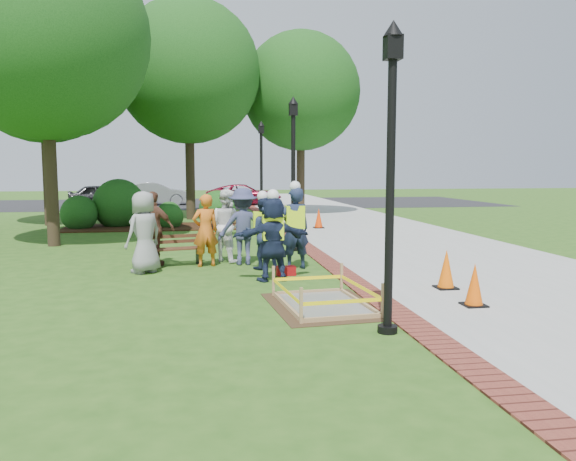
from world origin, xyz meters
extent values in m
plane|color=#285116|center=(0.00, 0.00, 0.00)|extent=(100.00, 100.00, 0.00)
cube|color=#9E9E99|center=(5.00, 10.00, 0.01)|extent=(6.00, 60.00, 0.02)
cube|color=maroon|center=(1.75, 10.00, 0.01)|extent=(0.50, 60.00, 0.03)
cube|color=#381E0F|center=(-3.00, 12.00, 0.02)|extent=(7.00, 3.00, 0.05)
cube|color=black|center=(0.00, 27.00, 0.00)|extent=(36.00, 12.00, 0.01)
cube|color=#47331E|center=(0.69, -1.38, 0.00)|extent=(1.89, 2.44, 0.01)
cube|color=gray|center=(0.69, -1.38, 0.02)|extent=(1.35, 1.90, 0.04)
cube|color=tan|center=(0.69, -1.38, 0.04)|extent=(1.48, 2.03, 0.08)
cube|color=tan|center=(0.69, -1.38, 0.28)|extent=(1.51, 2.06, 0.55)
cube|color=yellow|center=(0.69, -1.38, 0.30)|extent=(1.46, 2.00, 0.06)
cube|color=#4E2B1B|center=(-1.93, 2.96, 0.41)|extent=(1.41, 0.71, 0.04)
cube|color=#4E2B1B|center=(-1.98, 3.17, 0.62)|extent=(1.32, 0.36, 0.22)
cube|color=black|center=(-1.93, 2.96, 0.20)|extent=(1.30, 0.73, 0.40)
cube|color=brown|center=(-0.33, 9.13, 0.45)|extent=(1.53, 0.71, 0.04)
cube|color=brown|center=(-0.38, 9.37, 0.68)|extent=(1.46, 0.32, 0.24)
cube|color=black|center=(-0.33, 9.13, 0.22)|extent=(1.41, 0.74, 0.43)
cube|color=black|center=(3.16, -1.81, 0.02)|extent=(0.37, 0.37, 0.05)
cone|color=#F65907|center=(3.16, -1.81, 0.39)|extent=(0.30, 0.30, 0.69)
cube|color=black|center=(3.29, -0.45, 0.03)|extent=(0.39, 0.39, 0.05)
cone|color=#FF6508|center=(3.29, -0.45, 0.41)|extent=(0.31, 0.31, 0.72)
cube|color=black|center=(3.19, 10.63, 0.03)|extent=(0.39, 0.39, 0.05)
cone|color=#FC3D07|center=(3.19, 10.63, 0.41)|extent=(0.31, 0.31, 0.73)
cube|color=#A40C10|center=(0.49, 1.41, 0.10)|extent=(0.41, 0.24, 0.20)
cylinder|color=black|center=(1.25, -3.00, 1.90)|extent=(0.12, 0.12, 3.80)
cube|color=black|center=(1.25, -3.00, 3.90)|extent=(0.22, 0.22, 0.32)
cone|color=black|center=(1.25, -3.00, 4.15)|extent=(0.28, 0.28, 0.22)
cylinder|color=black|center=(1.25, -3.00, 0.05)|extent=(0.28, 0.28, 0.10)
cylinder|color=black|center=(1.25, 5.00, 1.90)|extent=(0.12, 0.12, 3.80)
cube|color=black|center=(1.25, 5.00, 3.90)|extent=(0.22, 0.22, 0.32)
cone|color=black|center=(1.25, 5.00, 4.15)|extent=(0.28, 0.28, 0.22)
cylinder|color=black|center=(1.25, 5.00, 0.05)|extent=(0.28, 0.28, 0.10)
cylinder|color=black|center=(1.25, 13.00, 1.90)|extent=(0.12, 0.12, 3.80)
cube|color=black|center=(1.25, 13.00, 3.90)|extent=(0.22, 0.22, 0.32)
cone|color=black|center=(1.25, 13.00, 4.15)|extent=(0.28, 0.28, 0.22)
cylinder|color=black|center=(1.25, 13.00, 0.05)|extent=(0.28, 0.28, 0.10)
cylinder|color=#3D2D1E|center=(-5.63, 7.10, 2.51)|extent=(0.36, 0.36, 5.01)
sphere|color=#154112|center=(-5.63, 7.10, 6.09)|extent=(5.97, 5.97, 5.97)
cylinder|color=#3D2D1E|center=(-1.71, 15.41, 2.71)|extent=(0.41, 0.41, 5.41)
sphere|color=#154112|center=(-1.71, 15.41, 6.57)|extent=(6.37, 6.37, 6.37)
cylinder|color=#3D2D1E|center=(3.69, 17.24, 2.50)|extent=(0.40, 0.40, 4.99)
sphere|color=#154112|center=(3.69, 17.24, 6.07)|extent=(5.80, 5.80, 5.80)
cylinder|color=#3D2D1E|center=(-7.36, 13.55, 2.69)|extent=(0.36, 0.36, 5.38)
sphere|color=#154112|center=(-7.36, 13.55, 6.53)|extent=(6.47, 6.47, 6.47)
sphere|color=#154112|center=(-5.86, 11.88, 0.00)|extent=(1.38, 1.38, 1.38)
sphere|color=#154112|center=(-4.48, 12.62, 0.00)|extent=(2.05, 2.05, 2.05)
sphere|color=#154112|center=(-2.46, 11.76, 0.00)|extent=(1.02, 1.02, 1.02)
sphere|color=#154112|center=(-0.60, 12.74, 0.00)|extent=(1.52, 1.52, 1.52)
sphere|color=#154112|center=(-2.56, 13.16, 0.00)|extent=(1.02, 1.02, 1.02)
imported|color=gray|center=(-2.54, 2.20, 0.90)|extent=(0.67, 0.67, 1.80)
imported|color=orange|center=(-1.20, 2.82, 0.85)|extent=(0.62, 0.48, 1.70)
imported|color=white|center=(-0.67, 3.45, 0.90)|extent=(0.66, 0.67, 1.79)
imported|color=brown|center=(-2.41, 3.11, 0.88)|extent=(0.66, 0.55, 1.76)
imported|color=#373A61|center=(-0.31, 2.94, 0.91)|extent=(0.59, 0.38, 1.83)
imported|color=#18273F|center=(0.14, 0.89, 0.87)|extent=(0.60, 0.43, 1.73)
cube|color=#C4FA15|center=(0.14, 0.89, 1.11)|extent=(0.42, 0.26, 0.52)
sphere|color=white|center=(0.14, 0.89, 1.76)|extent=(0.25, 0.25, 0.25)
imported|color=#162639|center=(0.81, 2.17, 0.93)|extent=(0.66, 0.50, 1.87)
cube|color=#C4FA15|center=(0.81, 2.17, 1.20)|extent=(0.42, 0.26, 0.52)
sphere|color=white|center=(0.81, 2.17, 1.89)|extent=(0.25, 0.25, 0.25)
imported|color=#16273A|center=(0.09, 2.27, 0.82)|extent=(0.54, 0.36, 1.65)
cube|color=#C4FA15|center=(0.09, 2.27, 1.06)|extent=(0.42, 0.26, 0.52)
sphere|color=white|center=(0.09, 2.27, 1.67)|extent=(0.25, 0.25, 0.25)
imported|color=#252427|center=(-7.02, 24.51, 0.00)|extent=(2.87, 4.88, 1.49)
imported|color=#AEAEB3|center=(-4.05, 25.74, 0.00)|extent=(2.64, 5.00, 1.56)
imported|color=maroon|center=(1.47, 25.00, 0.00)|extent=(2.34, 4.55, 1.43)
camera|label=1|loc=(-1.34, -10.37, 2.30)|focal=35.00mm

